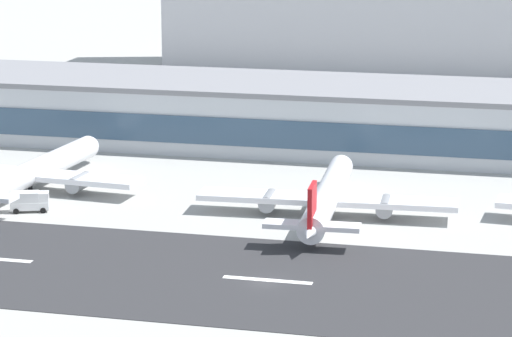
# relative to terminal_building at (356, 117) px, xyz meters

# --- Properties ---
(ground_plane) EXTENTS (1400.00, 1400.00, 0.00)m
(ground_plane) POSITION_rel_terminal_building_xyz_m (0.73, -81.86, -6.35)
(ground_plane) COLOR #A8A8A3
(runway_strip) EXTENTS (800.00, 35.60, 0.08)m
(runway_strip) POSITION_rel_terminal_building_xyz_m (0.73, -81.01, -6.31)
(runway_strip) COLOR #2D2D30
(runway_strip) RESTS_ON ground_plane
(runway_centreline_dash_4) EXTENTS (12.00, 1.20, 0.01)m
(runway_centreline_dash_4) POSITION_rel_terminal_building_xyz_m (0.79, -81.01, -6.27)
(runway_centreline_dash_4) COLOR white
(runway_centreline_dash_4) RESTS_ON runway_strip
(terminal_building) EXTENTS (202.22, 29.59, 12.69)m
(terminal_building) POSITION_rel_terminal_building_xyz_m (0.00, 0.00, 0.00)
(terminal_building) COLOR silver
(terminal_building) RESTS_ON ground_plane
(airliner_blue_tail_gate_0) EXTENTS (38.71, 45.97, 9.60)m
(airliner_blue_tail_gate_0) POSITION_rel_terminal_building_xyz_m (-48.24, -45.37, -3.29)
(airliner_blue_tail_gate_0) COLOR silver
(airliner_blue_tail_gate_0) RESTS_ON ground_plane
(airliner_red_tail_gate_1) EXTENTS (40.80, 45.42, 9.48)m
(airliner_red_tail_gate_1) POSITION_rel_terminal_building_xyz_m (2.99, -49.67, -3.33)
(airliner_red_tail_gate_1) COLOR white
(airliner_red_tail_gate_1) RESTS_ON ground_plane
(service_box_truck_1) EXTENTS (6.46, 4.29, 3.25)m
(service_box_truck_1) POSITION_rel_terminal_building_xyz_m (-43.18, -57.17, -4.56)
(service_box_truck_1) COLOR white
(service_box_truck_1) RESTS_ON ground_plane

